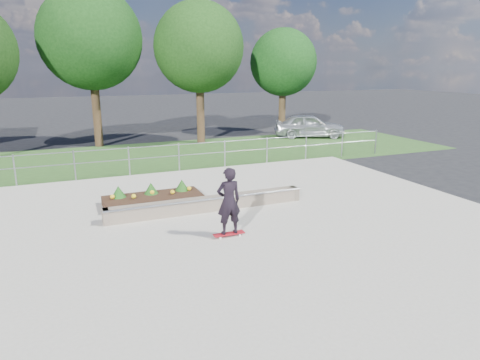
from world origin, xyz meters
name	(u,v)px	position (x,y,z in m)	size (l,w,h in m)	color
ground	(255,236)	(0.00, 0.00, 0.00)	(120.00, 120.00, 0.00)	black
grass_verge	(161,156)	(0.00, 11.00, 0.01)	(30.00, 8.00, 0.02)	#274A1D
concrete_slab	(255,235)	(0.00, 0.00, 0.03)	(15.00, 15.00, 0.06)	#9F9B8D
fence	(179,154)	(0.00, 7.50, 0.77)	(20.06, 0.06, 1.20)	gray
tree_mid_left	(90,39)	(-2.50, 15.00, 5.61)	(5.25, 5.25, 8.25)	#322114
tree_mid_right	(199,47)	(3.00, 14.00, 5.23)	(4.90, 4.90, 7.70)	#362315
tree_far_right	(283,63)	(9.00, 15.50, 4.48)	(4.20, 4.20, 6.60)	#352615
grind_ledge	(208,204)	(-0.52, 2.23, 0.26)	(6.00, 0.44, 0.43)	#685A4C
planter_bed	(153,197)	(-1.89, 3.59, 0.24)	(3.00, 1.20, 0.61)	black
skateboarder	(229,201)	(-0.68, 0.11, 0.98)	(0.80, 0.41, 1.78)	white
parked_car	(309,126)	(9.74, 13.28, 0.73)	(1.72, 4.27, 1.45)	#A3A7AD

